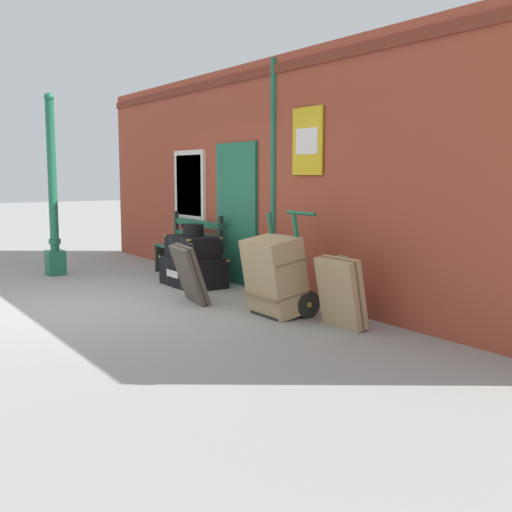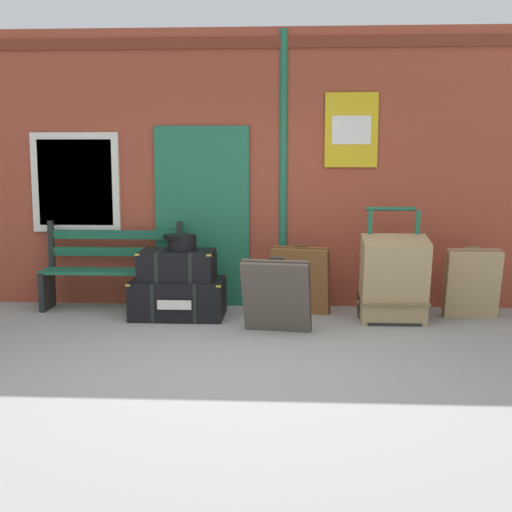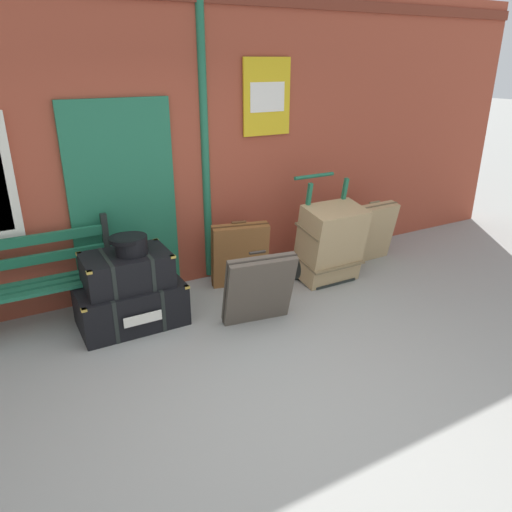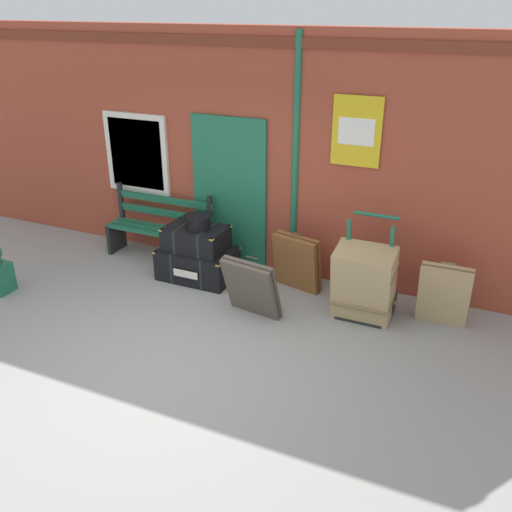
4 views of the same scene
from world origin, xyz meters
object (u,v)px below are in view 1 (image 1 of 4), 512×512
steamer_trunk_middle (193,247)px  suitcase_tan (341,293)px  steamer_trunk_base (193,272)px  large_brown_trunk (275,276)px  lamp_post (53,207)px  round_hatbox (193,229)px  suitcase_charcoal (189,274)px  suitcase_beige (258,270)px  platform_bench (190,249)px  porters_trolley (287,291)px

steamer_trunk_middle → suitcase_tan: suitcase_tan is taller
steamer_trunk_base → large_brown_trunk: bearing=-3.5°
lamp_post → suitcase_tan: bearing=15.8°
steamer_trunk_middle → round_hatbox: size_ratio=2.29×
steamer_trunk_base → large_brown_trunk: 2.34m
suitcase_charcoal → suitcase_tan: 2.23m
large_brown_trunk → round_hatbox: bearing=177.1°
steamer_trunk_base → suitcase_beige: bearing=10.8°
platform_bench → suitcase_charcoal: size_ratio=2.09×
steamer_trunk_middle → suitcase_beige: 1.39m
suitcase_charcoal → lamp_post: bearing=-166.4°
large_brown_trunk → lamp_post: bearing=-164.2°
steamer_trunk_middle → suitcase_tan: size_ratio=1.04×
porters_trolley → suitcase_tan: porters_trolley is taller
lamp_post → steamer_trunk_base: 2.72m
steamer_trunk_base → suitcase_charcoal: 1.27m
round_hatbox → suitcase_tan: size_ratio=0.45×
steamer_trunk_middle → suitcase_beige: size_ratio=1.05×
steamer_trunk_base → porters_trolley: bearing=0.8°
suitcase_tan → large_brown_trunk: bearing=-164.2°
lamp_post → round_hatbox: lamp_post is taller
round_hatbox → suitcase_charcoal: size_ratio=0.47×
steamer_trunk_middle → porters_trolley: porters_trolley is taller
round_hatbox → suitcase_tan: round_hatbox is taller
porters_trolley → suitcase_charcoal: 1.39m
suitcase_charcoal → porters_trolley: bearing=28.2°
lamp_post → suitcase_beige: (3.50, 1.66, -0.73)m
steamer_trunk_base → suitcase_charcoal: bearing=-29.8°
suitcase_charcoal → suitcase_beige: suitcase_beige is taller
steamer_trunk_base → suitcase_tan: (3.20, 0.11, 0.17)m
round_hatbox → steamer_trunk_base: bearing=152.9°
steamer_trunk_middle → suitcase_charcoal: suitcase_charcoal is taller
large_brown_trunk → suitcase_beige: (-0.97, 0.40, -0.09)m
suitcase_beige → suitcase_tan: suitcase_tan is taller
platform_bench → suitcase_beige: bearing=-2.9°
platform_bench → suitcase_charcoal: 2.16m
platform_bench → round_hatbox: (0.87, -0.39, 0.40)m
steamer_trunk_base → round_hatbox: (0.05, -0.02, 0.63)m
suitcase_beige → steamer_trunk_base: bearing=-169.2°
suitcase_tan → porters_trolley: bearing=-174.9°
suitcase_tan → suitcase_charcoal: bearing=-160.8°
porters_trolley → large_brown_trunk: (-0.00, -0.17, 0.20)m
lamp_post → suitcase_beige: bearing=25.4°
large_brown_trunk → suitcase_tan: size_ratio=1.20×
porters_trolley → suitcase_charcoal: (-1.22, -0.66, 0.10)m
porters_trolley → steamer_trunk_base: bearing=-179.2°
steamer_trunk_middle → porters_trolley: (2.32, 0.03, -0.31)m
porters_trolley → platform_bench: bearing=173.9°
steamer_trunk_base → steamer_trunk_middle: steamer_trunk_middle is taller
lamp_post → steamer_trunk_middle: bearing=33.2°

